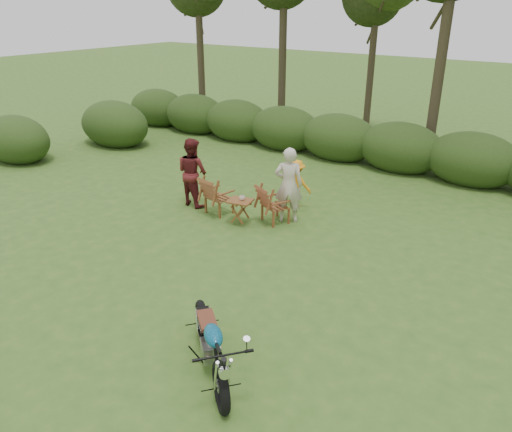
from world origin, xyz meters
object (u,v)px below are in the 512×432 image
Objects in this scene: cup at (242,198)px; child at (295,206)px; adult_a at (288,220)px; adult_b at (194,204)px; motorcycle at (212,368)px; lawn_chair_right at (275,222)px; side_table at (240,212)px; lawn_chair_left at (220,213)px.

cup is 0.11× the size of child.
adult_a is 2.45m from adult_b.
child is at bearing 149.76° from motorcycle.
lawn_chair_right is 0.52× the size of adult_a.
motorcycle is 3.44× the size of side_table.
adult_a is at bearing -106.01° from lawn_chair_right.
motorcycle is at bearing 137.64° from lawn_chair_left.
side_table is 0.33× the size of adult_a.
lawn_chair_right is 0.84m from side_table.
cup reaches higher than motorcycle.
cup is (0.03, 0.03, 0.33)m from side_table.
motorcycle reaches higher than lawn_chair_left.
side_table reaches higher than lawn_chair_left.
side_table is 0.48× the size of child.
lawn_chair_left is (-3.34, 4.24, 0.00)m from motorcycle.
adult_b is at bearing 31.49° from lawn_chair_right.
lawn_chair_left is 7.07× the size of cup.
lawn_chair_right is 0.53× the size of adult_b.
child reaches higher than lawn_chair_right.
motorcycle is 5.39m from lawn_chair_left.
adult_a is at bearing -150.68° from lawn_chair_left.
motorcycle is 1.65× the size of child.
adult_b reaches higher than side_table.
child is (1.23, 1.39, 0.00)m from lawn_chair_left.
adult_b is at bearing 173.51° from motorcycle.
adult_a is 0.89m from child.
motorcycle is 6.01m from child.
cup is 1.78m from adult_b.
adult_b is 1.42× the size of child.
adult_b reaches higher than cup.
adult_a reaches higher than lawn_chair_right.
lawn_chair_left is 0.53× the size of adult_a.
adult_b is at bearing 5.40° from lawn_chair_left.
side_table reaches higher than motorcycle.
adult_b is at bearing -16.38° from adult_a.
adult_a is (0.74, 0.72, -0.61)m from cup.
side_table reaches higher than lawn_chair_right.
child is (-2.11, 5.63, 0.00)m from motorcycle.
side_table is 0.34× the size of adult_b.
side_table is (-0.58, -0.53, 0.28)m from lawn_chair_right.
adult_a is (0.19, 0.22, 0.00)m from lawn_chair_right.
motorcycle is 2.12× the size of lawn_chair_left.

